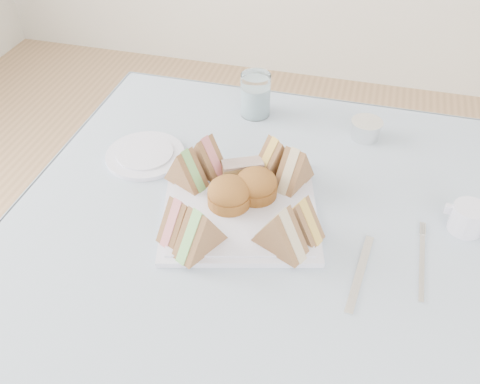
% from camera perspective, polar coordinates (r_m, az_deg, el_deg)
% --- Properties ---
extents(table, '(0.90, 0.90, 0.74)m').
position_cam_1_polar(table, '(1.34, 2.05, -15.16)').
color(table, brown).
rests_on(table, floor).
extents(tablecloth, '(1.02, 1.02, 0.01)m').
position_cam_1_polar(tablecloth, '(1.05, 2.53, -3.76)').
color(tablecloth, '#A4B2CB').
rests_on(tablecloth, table).
extents(serving_plate, '(0.37, 0.37, 0.01)m').
position_cam_1_polar(serving_plate, '(1.08, 0.00, -1.77)').
color(serving_plate, silver).
rests_on(serving_plate, tablecloth).
extents(sandwich_fl_a, '(0.08, 0.10, 0.08)m').
position_cam_1_polar(sandwich_fl_a, '(1.00, -6.45, -2.61)').
color(sandwich_fl_a, '#91684C').
rests_on(sandwich_fl_a, serving_plate).
extents(sandwich_fl_b, '(0.09, 0.11, 0.09)m').
position_cam_1_polar(sandwich_fl_b, '(0.96, -4.38, -4.00)').
color(sandwich_fl_b, '#91684C').
rests_on(sandwich_fl_b, serving_plate).
extents(sandwich_fr_a, '(0.10, 0.08, 0.08)m').
position_cam_1_polar(sandwich_fr_a, '(1.00, 6.45, -2.62)').
color(sandwich_fr_a, '#91684C').
rests_on(sandwich_fr_a, serving_plate).
extents(sandwich_fr_b, '(0.12, 0.09, 0.09)m').
position_cam_1_polar(sandwich_fr_b, '(0.96, 4.38, -3.98)').
color(sandwich_fr_b, '#91684C').
rests_on(sandwich_fr_b, serving_plate).
extents(sandwich_bl_a, '(0.11, 0.08, 0.09)m').
position_cam_1_polar(sandwich_bl_a, '(1.11, -5.81, 2.67)').
color(sandwich_bl_a, '#91684C').
rests_on(sandwich_bl_a, serving_plate).
extents(sandwich_bl_b, '(0.11, 0.09, 0.09)m').
position_cam_1_polar(sandwich_bl_b, '(1.13, -3.72, 3.98)').
color(sandwich_bl_b, '#91684C').
rests_on(sandwich_bl_b, serving_plate).
extents(sandwich_br_a, '(0.08, 0.11, 0.09)m').
position_cam_1_polar(sandwich_br_a, '(1.11, 5.82, 2.76)').
color(sandwich_br_a, '#91684C').
rests_on(sandwich_br_a, serving_plate).
extents(sandwich_br_b, '(0.10, 0.11, 0.09)m').
position_cam_1_polar(sandwich_br_b, '(1.14, 3.72, 3.93)').
color(sandwich_br_b, '#91684C').
rests_on(sandwich_br_b, serving_plate).
extents(scone_left, '(0.11, 0.11, 0.06)m').
position_cam_1_polar(scone_left, '(1.06, -1.18, -0.16)').
color(scone_left, '#A15A24').
rests_on(scone_left, serving_plate).
extents(scone_right, '(0.12, 0.12, 0.06)m').
position_cam_1_polar(scone_right, '(1.08, 1.74, 0.77)').
color(scone_right, '#A15A24').
rests_on(scone_right, serving_plate).
extents(pastry_slice, '(0.09, 0.07, 0.04)m').
position_cam_1_polar(pastry_slice, '(1.13, 0.28, 2.40)').
color(pastry_slice, tan).
rests_on(pastry_slice, serving_plate).
extents(side_plate, '(0.22, 0.22, 0.01)m').
position_cam_1_polar(side_plate, '(1.24, -10.07, 3.89)').
color(side_plate, silver).
rests_on(side_plate, tablecloth).
extents(water_glass, '(0.10, 0.10, 0.11)m').
position_cam_1_polar(water_glass, '(1.34, 1.66, 10.32)').
color(water_glass, white).
rests_on(water_glass, tablecloth).
extents(tea_strainer, '(0.10, 0.10, 0.04)m').
position_cam_1_polar(tea_strainer, '(1.31, 13.27, 6.43)').
color(tea_strainer, silver).
rests_on(tea_strainer, tablecloth).
extents(knife, '(0.04, 0.19, 0.00)m').
position_cam_1_polar(knife, '(0.99, 12.66, -8.41)').
color(knife, silver).
rests_on(knife, tablecloth).
extents(fork, '(0.01, 0.17, 0.00)m').
position_cam_1_polar(fork, '(1.03, 18.81, -7.57)').
color(fork, silver).
rests_on(fork, tablecloth).
extents(creamer_jug, '(0.07, 0.07, 0.06)m').
position_cam_1_polar(creamer_jug, '(1.11, 23.11, -2.60)').
color(creamer_jug, silver).
rests_on(creamer_jug, tablecloth).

